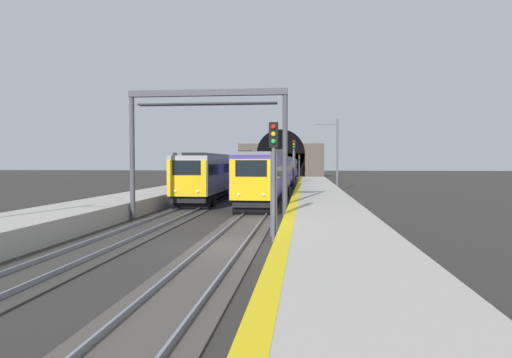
% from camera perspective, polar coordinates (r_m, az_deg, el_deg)
% --- Properties ---
extents(ground_plane, '(320.00, 320.00, 0.00)m').
position_cam_1_polar(ground_plane, '(17.94, -3.81, -8.62)').
color(ground_plane, '#302D2B').
extents(platform_right, '(112.00, 4.00, 0.99)m').
position_cam_1_polar(platform_right, '(17.62, 9.71, -7.21)').
color(platform_right, '#ADA89E').
rests_on(platform_right, ground_plane).
extents(platform_left, '(112.00, 4.00, 0.99)m').
position_cam_1_polar(platform_left, '(21.35, -28.53, -5.80)').
color(platform_left, '#ADA89E').
rests_on(platform_left, ground_plane).
extents(platform_right_edge_strip, '(112.00, 0.50, 0.01)m').
position_cam_1_polar(platform_right_edge_strip, '(17.53, 3.96, -5.59)').
color(platform_right_edge_strip, yellow).
rests_on(platform_right_edge_strip, platform_right).
extents(track_main_line, '(160.00, 2.60, 0.21)m').
position_cam_1_polar(track_main_line, '(17.93, -3.81, -8.48)').
color(track_main_line, '#4C4742').
rests_on(track_main_line, ground_plane).
extents(track_adjacent_line, '(160.00, 2.74, 0.21)m').
position_cam_1_polar(track_adjacent_line, '(19.37, -18.28, -7.79)').
color(track_adjacent_line, '#383533').
rests_on(track_adjacent_line, ground_plane).
extents(train_main_approaching, '(56.91, 3.15, 4.89)m').
position_cam_1_polar(train_main_approaching, '(55.94, 3.08, 1.06)').
color(train_main_approaching, navy).
rests_on(train_main_approaching, ground_plane).
extents(train_adjacent_platform, '(59.64, 2.89, 4.89)m').
position_cam_1_polar(train_adjacent_platform, '(60.22, -1.35, 1.16)').
color(train_adjacent_platform, gray).
rests_on(train_adjacent_platform, ground_plane).
extents(railway_signal_near, '(0.39, 0.38, 5.00)m').
position_cam_1_polar(railway_signal_near, '(18.98, 2.22, 1.21)').
color(railway_signal_near, '#4C4C54').
rests_on(railway_signal_near, ground_plane).
extents(railway_signal_mid, '(0.39, 0.38, 5.88)m').
position_cam_1_polar(railway_signal_mid, '(51.95, 4.77, 2.33)').
color(railway_signal_mid, '#4C4C54').
rests_on(railway_signal_mid, ground_plane).
extents(railway_signal_far, '(0.39, 0.38, 4.90)m').
position_cam_1_polar(railway_signal_far, '(96.47, 5.45, 1.92)').
color(railway_signal_far, '#38383D').
rests_on(railway_signal_far, ground_plane).
extents(overhead_signal_gantry, '(0.70, 9.05, 7.40)m').
position_cam_1_polar(overhead_signal_gantry, '(25.84, -6.16, 7.14)').
color(overhead_signal_gantry, '#3F3F47').
rests_on(overhead_signal_gantry, ground_plane).
extents(tunnel_portal, '(2.84, 19.17, 10.74)m').
position_cam_1_polar(tunnel_portal, '(102.50, 3.16, 2.39)').
color(tunnel_portal, '#51473D').
rests_on(tunnel_portal, ground_plane).
extents(catenary_mast_near, '(0.22, 2.49, 8.13)m').
position_cam_1_polar(catenary_mast_near, '(50.88, 10.11, 3.07)').
color(catenary_mast_near, '#595B60').
rests_on(catenary_mast_near, ground_plane).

